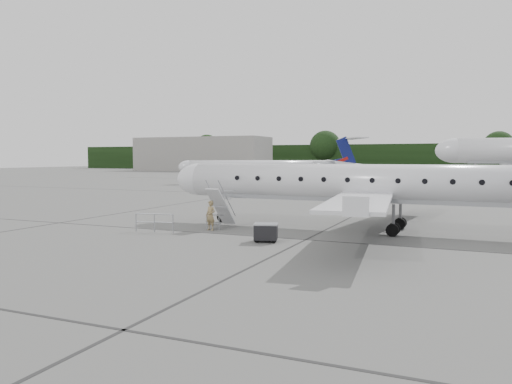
% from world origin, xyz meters
% --- Properties ---
extents(ground, '(320.00, 320.00, 0.00)m').
position_xyz_m(ground, '(0.00, 0.00, 0.00)').
color(ground, '#565654').
rests_on(ground, ground).
extents(treeline, '(260.00, 4.00, 8.00)m').
position_xyz_m(treeline, '(0.00, 130.00, 4.00)').
color(treeline, black).
rests_on(treeline, ground).
extents(terminal_building, '(40.00, 14.00, 10.00)m').
position_xyz_m(terminal_building, '(-70.00, 110.00, 5.00)').
color(terminal_building, gray).
rests_on(terminal_building, ground).
extents(main_regional_jet, '(29.04, 20.99, 7.42)m').
position_xyz_m(main_regional_jet, '(-0.29, 6.76, 3.71)').
color(main_regional_jet, silver).
rests_on(main_regional_jet, ground).
extents(airstair, '(0.86, 2.18, 2.32)m').
position_xyz_m(airstair, '(-8.98, 4.63, 1.16)').
color(airstair, silver).
rests_on(airstair, ground).
extents(passenger, '(0.68, 0.52, 1.67)m').
position_xyz_m(passenger, '(-8.99, 3.39, 0.84)').
color(passenger, olive).
rests_on(passenger, ground).
extents(safety_railing, '(2.18, 0.45, 1.00)m').
position_xyz_m(safety_railing, '(-11.50, 1.56, 0.50)').
color(safety_railing, '#94979C').
rests_on(safety_railing, ground).
extents(baggage_cart, '(1.32, 1.18, 0.96)m').
position_xyz_m(baggage_cart, '(-4.67, 1.05, 0.48)').
color(baggage_cart, black).
rests_on(baggage_cart, ground).
extents(bg_regional_left, '(33.90, 31.03, 7.26)m').
position_xyz_m(bg_regional_left, '(-25.74, 49.86, 3.63)').
color(bg_regional_left, silver).
rests_on(bg_regional_left, ground).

